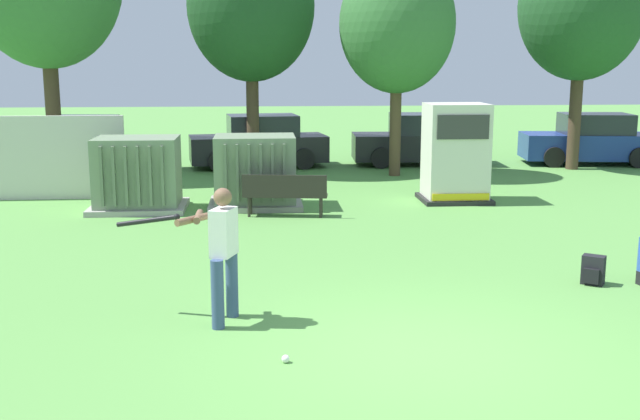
{
  "coord_description": "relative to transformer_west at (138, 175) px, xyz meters",
  "views": [
    {
      "loc": [
        -1.86,
        -8.23,
        3.29
      ],
      "look_at": [
        -0.93,
        3.5,
        1.0
      ],
      "focal_mm": 43.29,
      "sensor_mm": 36.0,
      "label": 1
    }
  ],
  "objects": [
    {
      "name": "generator_enclosure",
      "position": [
        7.3,
        0.52,
        0.35
      ],
      "size": [
        1.6,
        1.4,
        2.3
      ],
      "color": "#262626",
      "rests_on": "ground"
    },
    {
      "name": "parked_car_leftmost",
      "position": [
        -2.87,
        6.78,
        -0.04
      ],
      "size": [
        4.36,
        2.26,
        1.62
      ],
      "color": "#B2B2B7",
      "rests_on": "ground"
    },
    {
      "name": "parked_car_rightmost",
      "position": [
        13.3,
        6.67,
        -0.04
      ],
      "size": [
        4.39,
        2.34,
        1.62
      ],
      "color": "navy",
      "rests_on": "ground"
    },
    {
      "name": "ground_plane",
      "position": [
        4.56,
        -8.98,
        -0.79
      ],
      "size": [
        96.0,
        96.0,
        0.0
      ],
      "primitive_type": "plane",
      "color": "#5B9947"
    },
    {
      "name": "transformer_west",
      "position": [
        0.0,
        0.0,
        0.0
      ],
      "size": [
        2.1,
        1.7,
        1.62
      ],
      "color": "#9E9B93",
      "rests_on": "ground"
    },
    {
      "name": "fence_panel",
      "position": [
        -2.92,
        1.52,
        0.21
      ],
      "size": [
        4.8,
        0.12,
        2.0
      ],
      "primitive_type": "cube",
      "color": "beige",
      "rests_on": "ground"
    },
    {
      "name": "tree_center_right",
      "position": [
        6.61,
        4.72,
        3.48
      ],
      "size": [
        3.26,
        3.26,
        6.22
      ],
      "color": "brown",
      "rests_on": "ground"
    },
    {
      "name": "sports_ball",
      "position": [
        2.95,
        -9.15,
        -0.74
      ],
      "size": [
        0.09,
        0.09,
        0.09
      ],
      "primitive_type": "sphere",
      "color": "white",
      "rests_on": "ground"
    },
    {
      "name": "parked_car_left_of_center",
      "position": [
        2.71,
        6.85,
        -0.04
      ],
      "size": [
        4.39,
        2.33,
        1.62
      ],
      "color": "black",
      "rests_on": "ground"
    },
    {
      "name": "park_bench",
      "position": [
        3.23,
        -1.05,
        -0.25
      ],
      "size": [
        1.84,
        0.65,
        0.92
      ],
      "color": "#2D2823",
      "rests_on": "ground"
    },
    {
      "name": "tree_right",
      "position": [
        12.27,
        5.59,
        4.06
      ],
      "size": [
        3.7,
        3.7,
        7.07
      ],
      "color": "#4C3828",
      "rests_on": "ground"
    },
    {
      "name": "parked_car_right_of_center",
      "position": [
        7.83,
        7.0,
        -0.04
      ],
      "size": [
        4.28,
        2.07,
        1.62
      ],
      "color": "black",
      "rests_on": "ground"
    },
    {
      "name": "batter",
      "position": [
        2.18,
        -7.72,
        0.19
      ],
      "size": [
        1.58,
        0.83,
        1.74
      ],
      "color": "#384C75",
      "rests_on": "ground"
    },
    {
      "name": "transformer_mid_west",
      "position": [
        2.6,
        0.19,
        0.0
      ],
      "size": [
        2.1,
        1.7,
        1.62
      ],
      "color": "#9E9B93",
      "rests_on": "ground"
    },
    {
      "name": "backpack",
      "position": [
        7.63,
        -6.47,
        -0.57
      ],
      "size": [
        0.38,
        0.37,
        0.44
      ],
      "color": "black",
      "rests_on": "ground"
    },
    {
      "name": "tree_center_left",
      "position": [
        2.53,
        5.78,
        4.03
      ],
      "size": [
        3.68,
        3.68,
        7.03
      ],
      "color": "#4C3828",
      "rests_on": "ground"
    }
  ]
}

